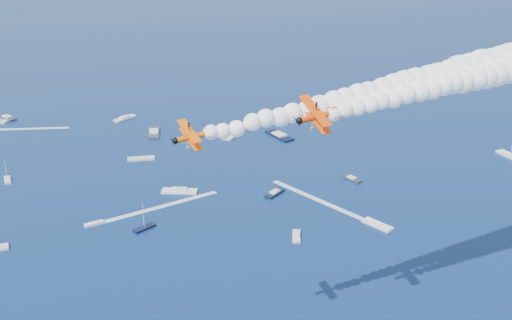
{
  "coord_description": "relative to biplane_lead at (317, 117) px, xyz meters",
  "views": [
    {
      "loc": [
        -0.79,
        -84.15,
        91.11
      ],
      "look_at": [
        6.21,
        17.67,
        48.62
      ],
      "focal_mm": 46.07,
      "sensor_mm": 36.0,
      "label": 1
    }
  ],
  "objects": [
    {
      "name": "smoke_trail_trail",
      "position": [
        11.97,
        8.45,
        1.43
      ],
      "size": [
        74.1,
        54.02,
        12.5
      ],
      "primitive_type": null,
      "rotation": [
        0.0,
        0.0,
        3.52
      ],
      "color": "white"
    },
    {
      "name": "boat_wakes",
      "position": [
        -38.41,
        104.26,
        -55.25
      ],
      "size": [
        141.91,
        89.86,
        0.04
      ],
      "color": "white",
      "rests_on": "ground"
    },
    {
      "name": "biplane_trail",
      "position": [
        -20.98,
        -4.77,
        -1.32
      ],
      "size": [
        8.93,
        10.07,
        6.38
      ],
      "primitive_type": null,
      "rotation": [
        -0.22,
        0.07,
        3.52
      ],
      "color": "#F65C05"
    },
    {
      "name": "biplane_lead",
      "position": [
        0.0,
        0.0,
        0.0
      ],
      "size": [
        10.66,
        12.09,
        8.47
      ],
      "primitive_type": null,
      "rotation": [
        -0.37,
        0.07,
        3.51
      ],
      "color": "#FC4405"
    },
    {
      "name": "spectator_boats",
      "position": [
        -27.76,
        102.5,
        -54.93
      ],
      "size": [
        216.08,
        165.88,
        0.7
      ],
      "color": "silver",
      "rests_on": "ground"
    },
    {
      "name": "smoke_trail_lead",
      "position": [
        33.06,
        12.94,
        2.75
      ],
      "size": [
        74.07,
        53.21,
        12.5
      ],
      "primitive_type": null,
      "rotation": [
        0.0,
        0.0,
        3.51
      ],
      "color": "white"
    }
  ]
}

